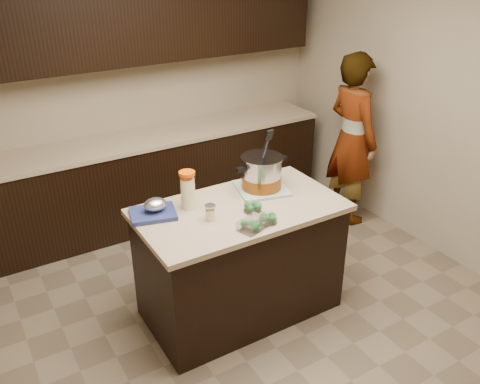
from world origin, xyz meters
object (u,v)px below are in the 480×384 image
object	(u,v)px
island	(240,260)
stock_pot	(262,174)
person	(352,139)
lemonade_pitcher	(188,191)

from	to	relation	value
island	stock_pot	xyz separation A→B (m)	(0.28, 0.16, 0.57)
island	stock_pot	size ratio (longest dim) A/B	3.27
person	island	bearing A→B (deg)	115.28
lemonade_pitcher	person	size ratio (longest dim) A/B	0.16
person	stock_pot	bearing A→B (deg)	113.93
stock_pot	lemonade_pitcher	world-z (taller)	stock_pot
island	person	bearing A→B (deg)	22.81
island	lemonade_pitcher	size ratio (longest dim) A/B	5.36
island	lemonade_pitcher	xyz separation A→B (m)	(-0.31, 0.18, 0.57)
stock_pot	lemonade_pitcher	distance (m)	0.60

